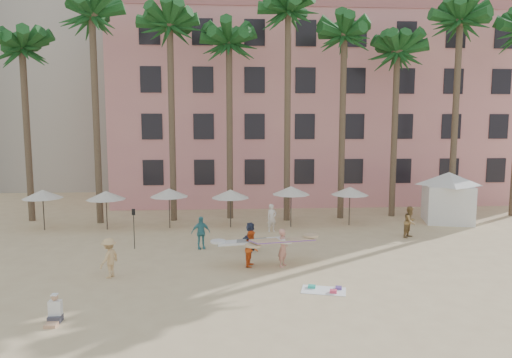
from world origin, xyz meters
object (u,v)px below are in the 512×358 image
object	(u,v)px
pink_hotel	(313,111)
carrier_yellow	(283,245)
cabana	(448,193)
carrier_white	(252,247)

from	to	relation	value
pink_hotel	carrier_yellow	world-z (taller)	pink_hotel
pink_hotel	cabana	distance (m)	15.81
cabana	carrier_white	bearing A→B (deg)	-147.52
pink_hotel	carrier_white	size ratio (longest dim) A/B	10.81
pink_hotel	carrier_yellow	xyz separation A→B (m)	(-5.57, -21.99, -6.97)
pink_hotel	carrier_white	bearing A→B (deg)	-107.95
pink_hotel	carrier_white	world-z (taller)	pink_hotel
pink_hotel	cabana	world-z (taller)	pink_hotel
carrier_yellow	carrier_white	xyz separation A→B (m)	(-1.50, 0.14, -0.10)
carrier_white	pink_hotel	bearing A→B (deg)	72.05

